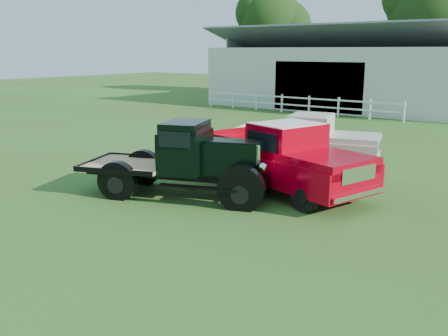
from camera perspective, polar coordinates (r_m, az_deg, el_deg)
The scene contains 8 objects.
ground at distance 12.38m, azimuth -4.08°, elevation -5.64°, with size 120.00×120.00×0.00m, color #33511B.
shed_left at distance 37.83m, azimuth 14.07°, elevation 11.08°, with size 18.80×10.20×5.60m, color #A4A4A4, non-canonical shape.
fence_rail at distance 33.01m, azimuth 8.15°, elevation 7.24°, with size 14.20×0.16×1.20m, color white, non-canonical shape.
tree_a at distance 49.11m, azimuth 5.28°, elevation 14.69°, with size 6.30×6.30×10.50m, color black, non-canonical shape.
tree_b at distance 44.44m, azimuth 22.13°, elevation 14.60°, with size 6.90×6.90×11.50m, color black, non-canonical shape.
vintage_flatbed at distance 13.97m, azimuth -4.78°, elevation 1.05°, with size 5.34×2.12×2.12m, color black, non-canonical shape.
red_pickup at distance 14.48m, azimuth 6.87°, elevation 1.28°, with size 5.58×2.14×2.03m, color #AC0012, non-canonical shape.
white_pickup at distance 17.52m, azimuth 9.50°, elevation 2.96°, with size 5.00×1.94×1.84m, color beige, non-canonical shape.
Camera 1 is at (7.67, -8.85, 4.01)m, focal length 40.00 mm.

